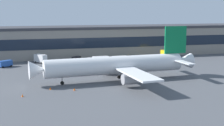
# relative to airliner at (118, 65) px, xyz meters

# --- Properties ---
(ground_plane) EXTENTS (600.00, 600.00, 0.00)m
(ground_plane) POSITION_rel_airliner_xyz_m (2.28, -3.29, -4.94)
(ground_plane) COLOR #4C4F54
(terminal_building) EXTENTS (153.71, 18.52, 14.13)m
(terminal_building) POSITION_rel_airliner_xyz_m (2.28, 55.45, 2.15)
(terminal_building) COLOR gray
(terminal_building) RESTS_ON ground_plane
(airliner) EXTENTS (53.76, 45.78, 16.70)m
(airliner) POSITION_rel_airliner_xyz_m (0.00, 0.00, 0.00)
(airliner) COLOR white
(airliner) RESTS_ON ground_plane
(follow_me_car) EXTENTS (4.45, 4.46, 1.85)m
(follow_me_car) POSITION_rel_airliner_xyz_m (-6.69, 42.32, -3.85)
(follow_me_car) COLOR black
(follow_me_car) RESTS_ON ground_plane
(catering_truck) EXTENTS (3.36, 7.44, 4.15)m
(catering_truck) POSITION_rel_airliner_xyz_m (31.40, 33.89, -2.64)
(catering_truck) COLOR yellow
(catering_truck) RESTS_ON ground_plane
(stair_truck) EXTENTS (5.36, 6.31, 3.55)m
(stair_truck) POSITION_rel_airliner_xyz_m (-21.82, 40.57, -2.96)
(stair_truck) COLOR white
(stair_truck) RESTS_ON ground_plane
(belt_loader) EXTENTS (6.45, 2.23, 1.95)m
(belt_loader) POSITION_rel_airliner_xyz_m (11.59, 38.48, -3.78)
(belt_loader) COLOR white
(belt_loader) RESTS_ON ground_plane
(pushback_tractor) EXTENTS (5.19, 5.27, 1.75)m
(pushback_tractor) POSITION_rel_airliner_xyz_m (-1.05, 37.14, -3.89)
(pushback_tractor) COLOR gray
(pushback_tractor) RESTS_ON ground_plane
(crew_van) EXTENTS (5.51, 4.81, 2.55)m
(crew_van) POSITION_rel_airliner_xyz_m (-35.63, 34.11, -3.48)
(crew_van) COLOR #2651A5
(crew_van) RESTS_ON ground_plane
(traffic_cone_0) EXTENTS (0.54, 0.54, 0.68)m
(traffic_cone_0) POSITION_rel_airliner_xyz_m (-29.11, -12.30, -4.60)
(traffic_cone_0) COLOR #F2590C
(traffic_cone_0) RESTS_ON ground_plane
(traffic_cone_1) EXTENTS (0.58, 0.58, 0.72)m
(traffic_cone_1) POSITION_rel_airliner_xyz_m (-15.18, -9.13, -4.58)
(traffic_cone_1) COLOR #F2590C
(traffic_cone_1) RESTS_ON ground_plane
(traffic_cone_2) EXTENTS (0.59, 0.59, 0.74)m
(traffic_cone_2) POSITION_rel_airliner_xyz_m (-21.57, -6.59, -4.57)
(traffic_cone_2) COLOR #F2590C
(traffic_cone_2) RESTS_ON ground_plane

